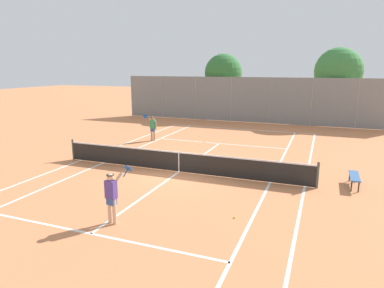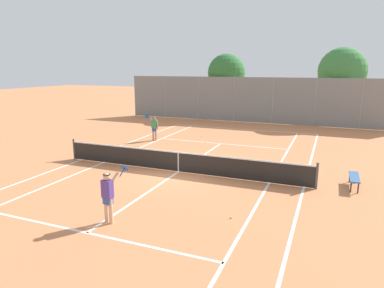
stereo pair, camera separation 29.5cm
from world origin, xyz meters
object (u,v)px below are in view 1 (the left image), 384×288
at_px(tennis_net, 179,161).
at_px(tree_behind_right, 337,73).
at_px(loose_tennis_ball_4, 235,217).
at_px(player_far_left, 153,127).
at_px(player_near_side, 112,195).
at_px(loose_tennis_ball_2, 200,136).
at_px(loose_tennis_ball_0, 205,142).
at_px(tree_behind_left, 223,74).
at_px(courtside_bench, 354,177).
at_px(loose_tennis_ball_1, 171,131).

bearing_deg(tennis_net, tree_behind_right, 69.04).
bearing_deg(loose_tennis_ball_4, player_far_left, 129.61).
bearing_deg(player_near_side, loose_tennis_ball_2, 98.73).
xyz_separation_m(tennis_net, loose_tennis_ball_4, (3.60, -3.88, -0.48)).
relative_size(tennis_net, loose_tennis_ball_0, 181.82).
height_order(tennis_net, tree_behind_left, tree_behind_left).
xyz_separation_m(loose_tennis_ball_4, tree_behind_right, (3.15, 21.49, 4.21)).
distance_m(player_near_side, player_far_left, 12.10).
distance_m(player_near_side, tree_behind_left, 23.40).
bearing_deg(loose_tennis_ball_4, courtside_bench, 51.07).
bearing_deg(tree_behind_right, player_far_left, -132.71).
relative_size(loose_tennis_ball_1, tree_behind_left, 0.01).
height_order(loose_tennis_ball_2, tree_behind_right, tree_behind_right).
bearing_deg(loose_tennis_ball_1, loose_tennis_ball_0, -36.45).
distance_m(tennis_net, tree_behind_right, 19.23).
distance_m(loose_tennis_ball_4, tree_behind_right, 22.13).
distance_m(tennis_net, courtside_bench, 7.36).
bearing_deg(player_far_left, tree_behind_right, 47.29).
bearing_deg(courtside_bench, loose_tennis_ball_0, 145.81).
distance_m(loose_tennis_ball_4, tree_behind_left, 22.64).
bearing_deg(tree_behind_right, loose_tennis_ball_2, -131.90).
distance_m(loose_tennis_ball_0, loose_tennis_ball_4, 11.22).
relative_size(loose_tennis_ball_1, courtside_bench, 0.04).
relative_size(tennis_net, player_near_side, 6.76).
relative_size(loose_tennis_ball_4, tree_behind_right, 0.01).
height_order(tennis_net, loose_tennis_ball_1, tennis_net).
distance_m(player_near_side, loose_tennis_ball_4, 3.90).
distance_m(loose_tennis_ball_2, loose_tennis_ball_4, 13.08).
relative_size(loose_tennis_ball_0, tree_behind_left, 0.01).
bearing_deg(tennis_net, loose_tennis_ball_0, 98.67).
bearing_deg(tennis_net, loose_tennis_ball_1, 116.80).
height_order(player_far_left, tree_behind_left, tree_behind_left).
xyz_separation_m(loose_tennis_ball_1, loose_tennis_ball_2, (2.67, -1.02, 0.00)).
distance_m(loose_tennis_ball_0, courtside_bench, 10.04).
bearing_deg(loose_tennis_ball_0, tree_behind_right, 55.54).
height_order(loose_tennis_ball_4, tree_behind_right, tree_behind_right).
relative_size(player_far_left, tree_behind_left, 0.30).
xyz_separation_m(tennis_net, loose_tennis_ball_0, (-0.97, 6.37, -0.48)).
height_order(tennis_net, player_far_left, player_far_left).
height_order(player_far_left, loose_tennis_ball_1, player_far_left).
bearing_deg(loose_tennis_ball_4, loose_tennis_ball_1, 122.32).
bearing_deg(tree_behind_right, tree_behind_left, -178.59).
bearing_deg(tennis_net, player_far_left, 127.16).
height_order(loose_tennis_ball_2, loose_tennis_ball_4, same).
bearing_deg(tennis_net, tree_behind_left, 99.96).
distance_m(player_far_left, loose_tennis_ball_4, 12.41).
relative_size(loose_tennis_ball_4, courtside_bench, 0.04).
bearing_deg(loose_tennis_ball_2, tree_behind_left, 97.11).
relative_size(loose_tennis_ball_1, loose_tennis_ball_4, 1.00).
distance_m(tennis_net, player_near_side, 5.60).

